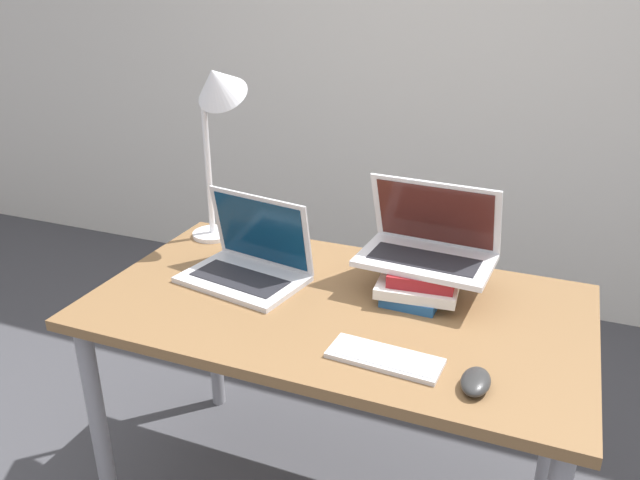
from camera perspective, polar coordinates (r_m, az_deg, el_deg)
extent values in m
cube|color=silver|center=(3.10, 12.77, 18.26)|extent=(8.00, 0.05, 2.70)
cube|color=brown|center=(1.75, 1.54, -6.13)|extent=(1.36, 0.76, 0.03)
cylinder|color=gray|center=(2.01, -19.53, -16.06)|extent=(0.05, 0.05, 0.72)
cylinder|color=gray|center=(2.43, -9.73, -7.62)|extent=(0.05, 0.05, 0.72)
cylinder|color=gray|center=(2.14, 20.83, -13.62)|extent=(0.05, 0.05, 0.72)
cube|color=silver|center=(1.86, -7.08, -3.56)|extent=(0.39, 0.29, 0.02)
cube|color=#232328|center=(1.85, -7.37, -3.47)|extent=(0.30, 0.17, 0.00)
cube|color=silver|center=(1.88, -5.42, 0.91)|extent=(0.35, 0.11, 0.23)
cube|color=#0A2D4C|center=(1.88, -5.50, 0.84)|extent=(0.32, 0.09, 0.20)
cube|color=#235693|center=(1.80, 8.92, -4.38)|extent=(0.16, 0.26, 0.03)
cube|color=white|center=(1.78, 9.11, -3.75)|extent=(0.24, 0.25, 0.03)
cube|color=maroon|center=(1.78, 9.56, -2.72)|extent=(0.20, 0.23, 0.03)
cube|color=silver|center=(1.78, 9.60, -1.83)|extent=(0.38, 0.25, 0.02)
cube|color=#232328|center=(1.76, 9.49, -1.73)|extent=(0.31, 0.14, 0.00)
cube|color=silver|center=(1.80, 10.50, 2.36)|extent=(0.37, 0.11, 0.22)
cube|color=#4C1E19|center=(1.79, 10.46, 2.27)|extent=(0.34, 0.10, 0.19)
cube|color=silver|center=(1.50, 5.94, -10.70)|extent=(0.28, 0.12, 0.01)
cube|color=silver|center=(1.50, 5.95, -10.48)|extent=(0.25, 0.10, 0.00)
ellipsoid|color=#2D2D2D|center=(1.44, 14.05, -12.44)|extent=(0.06, 0.11, 0.03)
cylinder|color=white|center=(2.19, -9.75, 0.54)|extent=(0.14, 0.14, 0.01)
cylinder|color=white|center=(2.11, -10.20, 6.62)|extent=(0.02, 0.02, 0.47)
cone|color=white|center=(1.98, -9.38, 14.02)|extent=(0.16, 0.19, 0.17)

